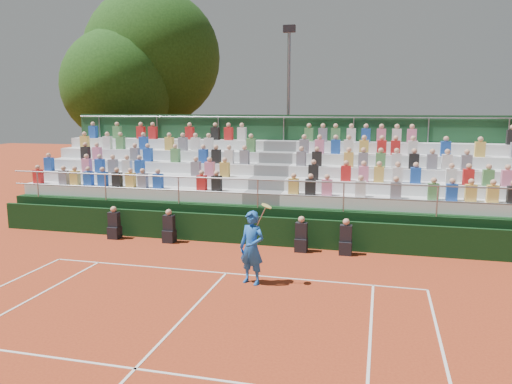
% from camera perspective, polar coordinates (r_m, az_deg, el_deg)
% --- Properties ---
extents(ground, '(90.00, 90.00, 0.00)m').
position_cam_1_polar(ground, '(14.51, -3.42, -9.27)').
color(ground, '#A93B1C').
rests_on(ground, ground).
extents(courtside_wall, '(20.00, 0.15, 1.00)m').
position_cam_1_polar(courtside_wall, '(17.32, -0.24, -4.40)').
color(courtside_wall, black).
rests_on(courtside_wall, ground).
extents(line_officials, '(8.69, 0.40, 1.19)m').
position_cam_1_polar(line_officials, '(17.12, -3.21, -4.67)').
color(line_officials, black).
rests_on(line_officials, ground).
extents(grandstand, '(20.00, 5.20, 4.40)m').
position_cam_1_polar(grandstand, '(20.28, 2.06, -0.65)').
color(grandstand, black).
rests_on(grandstand, ground).
extents(tennis_player, '(0.95, 0.68, 2.22)m').
position_cam_1_polar(tennis_player, '(13.40, -0.47, -6.37)').
color(tennis_player, blue).
rests_on(tennis_player, ground).
extents(tree_west, '(6.28, 6.28, 9.08)m').
position_cam_1_polar(tree_west, '(29.49, -15.46, 11.64)').
color(tree_west, '#342513').
rests_on(tree_west, ground).
extents(tree_east, '(8.01, 8.01, 11.65)m').
position_cam_1_polar(tree_east, '(31.25, -11.76, 14.78)').
color(tree_east, '#342513').
rests_on(tree_east, ground).
extents(floodlight_mast, '(0.60, 0.25, 8.75)m').
position_cam_1_polar(floodlight_mast, '(25.73, 3.74, 10.37)').
color(floodlight_mast, gray).
rests_on(floodlight_mast, ground).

